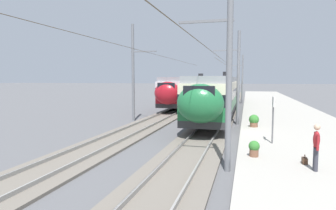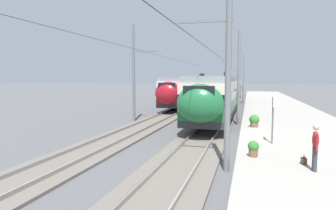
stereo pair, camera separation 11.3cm
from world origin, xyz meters
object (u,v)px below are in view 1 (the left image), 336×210
at_px(catenary_mast_west, 226,72).
at_px(handbag_beside_passenger, 305,161).
at_px(train_far_track, 195,88).
at_px(catenary_mast_mid, 237,76).
at_px(catenary_mast_far_side, 134,71).
at_px(catenary_mast_east, 241,78).
at_px(train_near_platform, 222,92).
at_px(platform_sign, 273,109).
at_px(passenger_walking, 316,145).
at_px(potted_plant_platform_edge, 254,120).
at_px(potted_plant_by_shelter, 254,148).

bearing_deg(catenary_mast_west, handbag_beside_passenger, -81.48).
relative_size(train_far_track, catenary_mast_west, 0.78).
bearing_deg(catenary_mast_mid, catenary_mast_far_side, 92.25).
distance_m(catenary_mast_west, catenary_mast_east, 32.90).
xyz_separation_m(train_near_platform, handbag_beside_passenger, (-19.33, -4.77, -1.71)).
distance_m(platform_sign, passenger_walking, 4.43).
relative_size(potted_plant_platform_edge, potted_plant_by_shelter, 1.25).
height_order(handbag_beside_passenger, potted_plant_by_shelter, potted_plant_by_shelter).
relative_size(train_near_platform, catenary_mast_west, 0.75).
height_order(train_far_track, potted_plant_by_shelter, train_far_track).
xyz_separation_m(train_far_track, catenary_mast_east, (1.56, -6.71, 1.57)).
bearing_deg(potted_plant_platform_edge, train_far_track, 19.65).
relative_size(platform_sign, potted_plant_platform_edge, 2.81).
bearing_deg(passenger_walking, catenary_mast_far_side, 44.39).
relative_size(catenary_mast_far_side, potted_plant_platform_edge, 49.42).
distance_m(catenary_mast_east, catenary_mast_far_side, 22.88).
bearing_deg(catenary_mast_far_side, train_near_platform, -40.11).
bearing_deg(platform_sign, catenary_mast_west, 151.08).
height_order(potted_plant_platform_edge, potted_plant_by_shelter, potted_plant_platform_edge).
bearing_deg(catenary_mast_far_side, catenary_mast_east, -21.94).
xyz_separation_m(catenary_mast_far_side, potted_plant_platform_edge, (-2.90, -9.88, -3.45)).
bearing_deg(platform_sign, passenger_walking, -165.13).
relative_size(train_near_platform, potted_plant_platform_edge, 37.28).
bearing_deg(catenary_mast_west, potted_plant_platform_edge, -8.63).
height_order(train_far_track, catenary_mast_west, catenary_mast_west).
height_order(train_far_track, catenary_mast_mid, catenary_mast_mid).
bearing_deg(catenary_mast_east, catenary_mast_mid, -179.99).
distance_m(train_far_track, catenary_mast_mid, 20.53).
bearing_deg(catenary_mast_far_side, catenary_mast_mid, -87.75).
relative_size(train_near_platform, passenger_walking, 18.72).
distance_m(train_near_platform, potted_plant_by_shelter, 19.04).
xyz_separation_m(train_far_track, handbag_beside_passenger, (-30.89, -9.76, -1.71)).
xyz_separation_m(catenary_mast_west, potted_plant_by_shelter, (1.02, -1.17, -3.15)).
distance_m(train_far_track, potted_plant_platform_edge, 23.99).
xyz_separation_m(train_near_platform, catenary_mast_far_side, (-8.10, 6.82, 2.08)).
bearing_deg(potted_plant_by_shelter, handbag_beside_passenger, -106.71).
bearing_deg(passenger_walking, potted_plant_by_shelter, 56.38).
bearing_deg(catenary_mast_east, potted_plant_platform_edge, -176.82).
distance_m(catenary_mast_mid, catenary_mast_east, 20.88).
distance_m(train_near_platform, platform_sign, 16.39).
xyz_separation_m(catenary_mast_west, passenger_walking, (-0.36, -3.24, -2.59)).
xyz_separation_m(train_near_platform, train_far_track, (11.56, 4.99, 0.00)).
relative_size(catenary_mast_west, platform_sign, 17.61).
distance_m(catenary_mast_east, handbag_beside_passenger, 32.75).
relative_size(catenary_mast_east, catenary_mast_far_side, 1.00).
bearing_deg(catenary_mast_east, platform_sign, -175.81).
bearing_deg(potted_plant_by_shelter, catenary_mast_mid, 6.08).
xyz_separation_m(catenary_mast_mid, passenger_walking, (-12.38, -3.24, -2.57)).
distance_m(train_far_track, handbag_beside_passenger, 32.44).
height_order(train_far_track, platform_sign, train_far_track).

